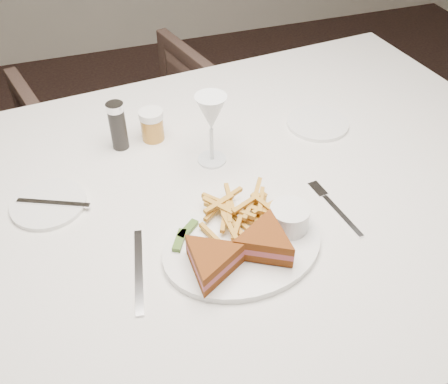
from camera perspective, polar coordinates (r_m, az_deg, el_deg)
The scene contains 3 objects.
table at distance 1.38m, azimuth -0.68°, elevation -11.90°, with size 1.64×1.10×0.75m, color silver.
chair_far at distance 1.97m, azimuth -10.32°, elevation 5.67°, with size 0.67×0.63×0.69m, color #412F27.
table_setting at distance 1.03m, azimuth 0.01°, elevation -1.20°, with size 0.85×0.59×0.18m.
Camera 1 is at (-0.28, -0.64, 1.49)m, focal length 40.00 mm.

